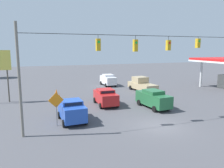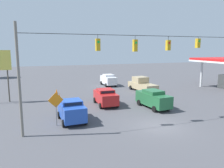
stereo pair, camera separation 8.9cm
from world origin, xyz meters
TOP-DOWN VIEW (x-y plane):
  - ground_plane at (0.00, 0.00)m, footprint 140.00×140.00m
  - overhead_signal_span at (0.06, -1.53)m, footprint 21.46×0.38m
  - sedan_red_withflow_mid at (2.04, -8.18)m, footprint 2.24×4.33m
  - pickup_truck_tan_oncoming_far at (-5.85, -14.38)m, footprint 2.61×5.70m
  - sedan_white_oncoming_deep at (-2.59, -20.77)m, footprint 1.99×4.21m
  - sedan_blue_parked_shoulder at (6.64, -3.78)m, footprint 2.21×3.92m
  - sedan_green_crossing_near at (-2.50, -5.30)m, footprint 2.25×4.73m
  - traffic_cone_nearest at (6.80, -6.08)m, footprint 0.35×0.35m
  - traffic_cone_second at (6.82, -9.47)m, footprint 0.35×0.35m
  - traffic_cone_third at (6.73, -12.75)m, footprint 0.35×0.35m
  - traffic_cone_fourth at (6.74, -16.32)m, footprint 0.35×0.35m
  - work_zone_sign at (8.03, -3.06)m, footprint 1.27×0.06m

SIDE VIEW (x-z plane):
  - ground_plane at x=0.00m, z-range 0.00..0.00m
  - traffic_cone_nearest at x=6.80m, z-range 0.00..0.74m
  - traffic_cone_second at x=6.82m, z-range 0.00..0.74m
  - traffic_cone_third at x=6.73m, z-range 0.00..0.74m
  - traffic_cone_fourth at x=6.74m, z-range 0.00..0.74m
  - sedan_red_withflow_mid at x=2.04m, z-range 0.04..1.90m
  - pickup_truck_tan_oncoming_far at x=-5.85m, z-range -0.08..2.04m
  - sedan_blue_parked_shoulder at x=6.64m, z-range 0.04..1.98m
  - sedan_white_oncoming_deep at x=-2.59m, z-range 0.04..2.01m
  - sedan_green_crossing_near at x=-2.50m, z-range 0.04..2.01m
  - work_zone_sign at x=8.03m, z-range 0.57..3.41m
  - overhead_signal_span at x=0.06m, z-range 1.10..9.37m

